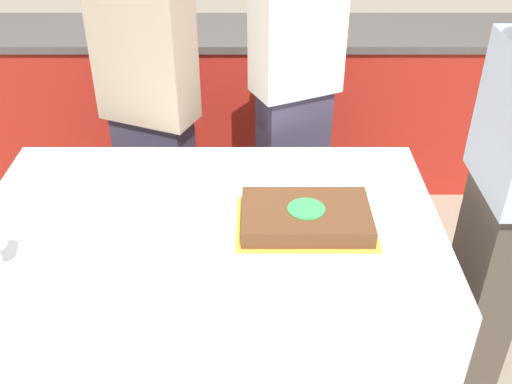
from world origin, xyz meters
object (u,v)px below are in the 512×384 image
at_px(person_cutting_cake, 294,103).
at_px(person_standing_back, 150,110).
at_px(plate_stack, 74,193).
at_px(cake, 306,217).
at_px(person_seated_right, 504,205).

xyz_separation_m(person_cutting_cake, person_standing_back, (-0.64, 0.00, -0.03)).
height_order(plate_stack, person_cutting_cake, person_cutting_cake).
distance_m(cake, person_standing_back, 0.99).
xyz_separation_m(plate_stack, person_standing_back, (0.19, 0.59, 0.05)).
relative_size(plate_stack, person_standing_back, 0.12).
xyz_separation_m(plate_stack, person_cutting_cake, (0.83, 0.59, 0.08)).
bearing_deg(person_seated_right, person_cutting_cake, -135.85).
relative_size(person_cutting_cake, person_standing_back, 1.04).
bearing_deg(plate_stack, person_seated_right, -4.40).
bearing_deg(person_cutting_cake, plate_stack, 10.03).
relative_size(plate_stack, person_seated_right, 0.12).
distance_m(plate_stack, person_cutting_cake, 1.02).
bearing_deg(cake, plate_stack, 168.75).
bearing_deg(cake, person_seated_right, 4.04).
distance_m(person_cutting_cake, person_seated_right, 0.99).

